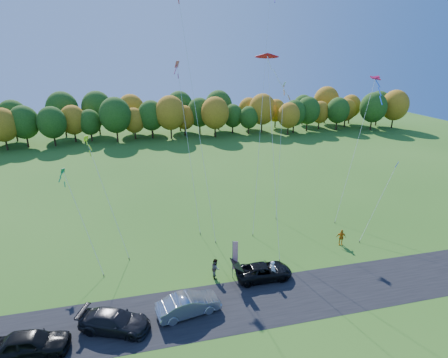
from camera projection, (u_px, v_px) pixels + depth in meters
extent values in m
plane|color=#2C5E19|center=(239.00, 274.00, 31.60)|extent=(160.00, 160.00, 0.00)
cube|color=black|center=(253.00, 302.00, 27.94)|extent=(90.00, 6.00, 0.01)
imported|color=black|center=(264.00, 271.00, 30.77)|extent=(5.00, 2.36, 1.38)
imported|color=#98989C|center=(189.00, 304.00, 26.54)|extent=(5.09, 2.56, 1.60)
imported|color=black|center=(115.00, 321.00, 24.97)|extent=(5.51, 3.84, 1.48)
imported|color=black|center=(31.00, 344.00, 22.93)|extent=(5.02, 2.28, 1.67)
imported|color=white|center=(272.00, 271.00, 30.34)|extent=(0.70, 0.83, 1.95)
imported|color=gray|center=(215.00, 268.00, 30.82)|extent=(0.74, 0.92, 1.82)
imported|color=orange|center=(341.00, 237.00, 36.07)|extent=(1.09, 0.71, 1.72)
cylinder|color=#999999|center=(233.00, 259.00, 30.48)|extent=(0.06, 0.06, 3.68)
cube|color=red|center=(235.00, 256.00, 30.36)|extent=(0.46, 0.13, 2.76)
cube|color=navy|center=(235.00, 245.00, 30.03)|extent=(0.45, 0.12, 0.72)
cylinder|color=#4C3F33|center=(216.00, 242.00, 36.66)|extent=(0.08, 0.08, 0.20)
cylinder|color=#4C3F33|center=(253.00, 235.00, 38.06)|extent=(0.08, 0.08, 0.20)
cylinder|color=#4C3F33|center=(280.00, 260.00, 33.44)|extent=(0.08, 0.08, 0.20)
cone|color=red|center=(267.00, 55.00, 34.65)|extent=(2.45, 1.87, 2.68)
cylinder|color=#4C3F33|center=(335.00, 222.00, 40.92)|extent=(0.08, 0.08, 0.20)
cube|color=#DD1849|center=(375.00, 78.00, 42.58)|extent=(2.90, 1.02, 1.13)
cylinder|color=#4C3F33|center=(129.00, 258.00, 33.74)|extent=(0.08, 0.08, 0.20)
cube|color=#CFFF1A|center=(86.00, 138.00, 34.83)|extent=(0.98, 0.98, 1.16)
cylinder|color=#4C3F33|center=(104.00, 275.00, 31.20)|extent=(0.08, 0.08, 0.20)
cube|color=#168546|center=(63.00, 171.00, 33.48)|extent=(0.86, 0.86, 1.01)
cylinder|color=#4C3F33|center=(276.00, 218.00, 41.93)|extent=(0.08, 0.08, 0.20)
cube|color=white|center=(284.00, 85.00, 42.49)|extent=(1.13, 1.13, 1.33)
cylinder|color=#4C3F33|center=(200.00, 233.00, 38.39)|extent=(0.08, 0.08, 0.20)
cube|color=#F05350|center=(177.00, 64.00, 39.51)|extent=(1.24, 1.24, 1.47)
cylinder|color=#4C3F33|center=(359.00, 241.00, 36.77)|extent=(0.08, 0.08, 0.20)
cube|color=#150DC1|center=(397.00, 164.00, 37.91)|extent=(1.04, 1.04, 1.22)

